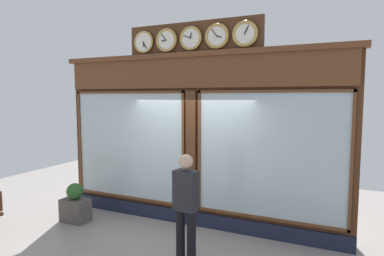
{
  "coord_description": "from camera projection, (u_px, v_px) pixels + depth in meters",
  "views": [
    {
      "loc": [
        -2.61,
        5.75,
        2.55
      ],
      "look_at": [
        0.0,
        0.0,
        1.95
      ],
      "focal_mm": 30.38,
      "sensor_mm": 36.0,
      "label": 1
    }
  ],
  "objects": [
    {
      "name": "shop_facade",
      "position": [
        195.0,
        137.0,
        6.47
      ],
      "size": [
        6.03,
        0.42,
        3.98
      ],
      "color": "#4C2B16",
      "rests_on": "ground_plane"
    },
    {
      "name": "pedestrian",
      "position": [
        186.0,
        203.0,
        4.98
      ],
      "size": [
        0.38,
        0.26,
        1.69
      ],
      "color": "black",
      "rests_on": "ground_plane"
    },
    {
      "name": "planter_box",
      "position": [
        75.0,
        210.0,
        6.68
      ],
      "size": [
        0.56,
        0.36,
        0.47
      ],
      "primitive_type": "cube",
      "color": "#4C4742",
      "rests_on": "ground_plane"
    },
    {
      "name": "planter_shrub",
      "position": [
        75.0,
        191.0,
        6.64
      ],
      "size": [
        0.33,
        0.33,
        0.33
      ],
      "primitive_type": "sphere",
      "color": "#285623",
      "rests_on": "planter_box"
    }
  ]
}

